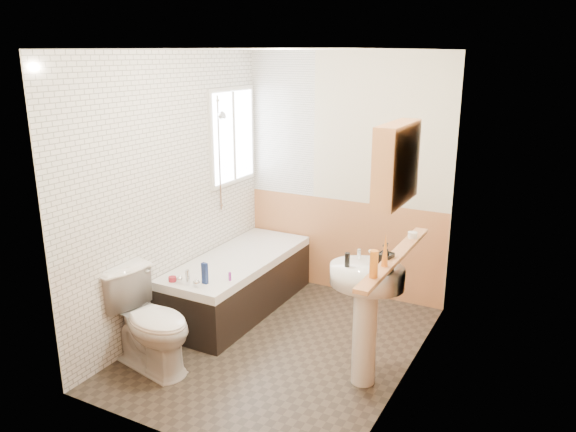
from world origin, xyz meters
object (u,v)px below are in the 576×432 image
at_px(pine_shelf, 396,257).
at_px(medicine_cabinet, 396,163).
at_px(toilet, 150,322).
at_px(sink, 366,301).
at_px(bathtub, 239,282).

bearing_deg(pine_shelf, medicine_cabinet, -143.81).
distance_m(toilet, pine_shelf, 2.02).
bearing_deg(sink, medicine_cabinet, -11.54).
xyz_separation_m(bathtub, pine_shelf, (1.77, -0.63, 0.78)).
height_order(bathtub, sink, sink).
distance_m(bathtub, sink, 1.75).
height_order(pine_shelf, medicine_cabinet, medicine_cabinet).
bearing_deg(bathtub, pine_shelf, -19.64).
bearing_deg(sink, bathtub, 143.93).
distance_m(bathtub, pine_shelf, 2.04).
distance_m(sink, pine_shelf, 0.43).
relative_size(sink, pine_shelf, 0.76).
relative_size(toilet, sink, 0.75).
xyz_separation_m(sink, pine_shelf, (0.20, 0.03, 0.38)).
height_order(bathtub, toilet, toilet).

